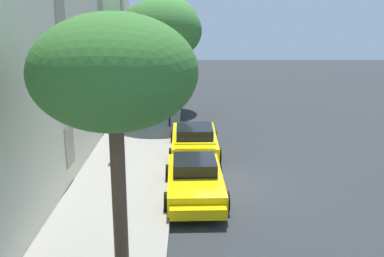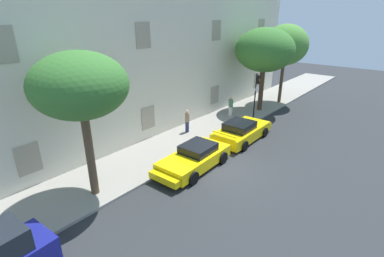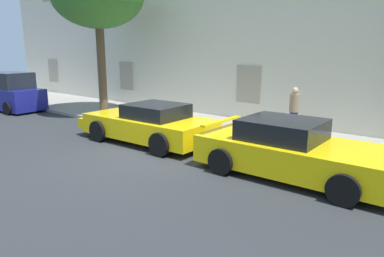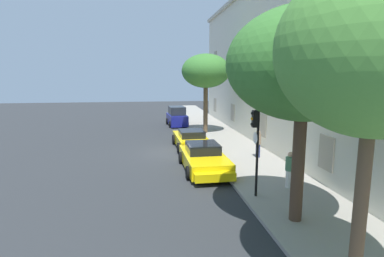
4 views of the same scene
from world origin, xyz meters
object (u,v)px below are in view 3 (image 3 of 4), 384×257
at_px(sportscar_red_lead, 146,124).
at_px(sportscar_yellow_flank, 301,153).
at_px(hatchback_parked, 12,94).
at_px(pedestrian_admiring, 294,110).

relative_size(sportscar_red_lead, sportscar_yellow_flank, 0.97).
xyz_separation_m(hatchback_parked, pedestrian_admiring, (13.17, 3.51, 0.12)).
height_order(sportscar_red_lead, pedestrian_admiring, pedestrian_admiring).
relative_size(sportscar_red_lead, pedestrian_admiring, 3.03).
bearing_deg(sportscar_yellow_flank, sportscar_red_lead, -179.99).
height_order(sportscar_red_lead, hatchback_parked, hatchback_parked).
bearing_deg(sportscar_red_lead, hatchback_parked, -179.90).
xyz_separation_m(sportscar_yellow_flank, hatchback_parked, (-14.88, -0.02, 0.25)).
height_order(hatchback_parked, pedestrian_admiring, hatchback_parked).
xyz_separation_m(sportscar_red_lead, hatchback_parked, (-9.57, -0.02, 0.26)).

